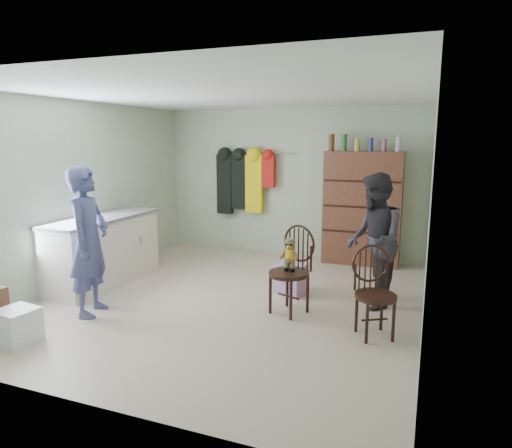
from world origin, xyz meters
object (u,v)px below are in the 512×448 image
at_px(chair_far, 374,288).
at_px(chair_front, 292,264).
at_px(counter, 103,250).
at_px(dresser, 362,208).

bearing_deg(chair_far, chair_front, 132.77).
height_order(counter, chair_far, counter).
relative_size(chair_far, dresser, 0.45).
bearing_deg(counter, chair_far, -6.57).
bearing_deg(dresser, counter, -144.30).
relative_size(chair_front, dresser, 0.49).
xyz_separation_m(counter, chair_far, (3.72, -0.43, 0.03)).
relative_size(chair_front, chair_far, 1.10).
height_order(chair_front, dresser, dresser).
xyz_separation_m(chair_front, chair_far, (0.96, -0.31, -0.08)).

